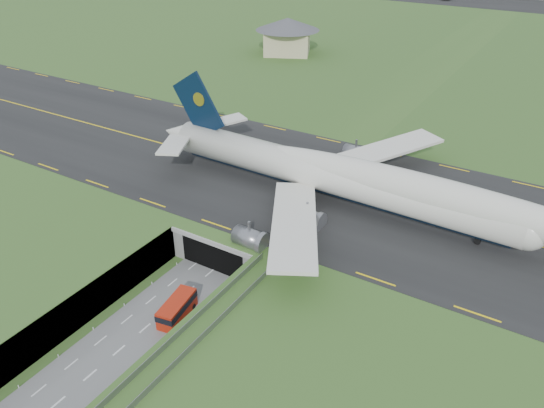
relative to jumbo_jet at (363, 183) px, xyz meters
The scene contains 9 objects.
ground 35.32m from the jumbo_jet, 119.48° to the right, with size 900.00×900.00×0.00m, color #305220.
airfield_deck 34.48m from the jumbo_jet, 119.48° to the right, with size 800.00×800.00×6.00m, color gray.
trench_road 41.70m from the jumbo_jet, 114.21° to the right, with size 12.00×75.00×0.20m, color slate.
taxiway 17.69m from the jumbo_jet, 166.86° to the left, with size 800.00×44.00×0.18m, color black.
tunnel_portal 22.11m from the jumbo_jet, 142.96° to the right, with size 17.00×22.30×6.00m.
guideway 48.93m from the jumbo_jet, 96.48° to the right, with size 3.00×53.00×7.05m.
jumbo_jet is the anchor object (origin of this frame).
shuttle_tram 36.98m from the jumbo_jet, 113.28° to the right, with size 3.94×7.65×2.98m.
service_building 109.88m from the jumbo_jet, 126.65° to the left, with size 29.33×29.33×12.04m.
Camera 1 is at (44.63, -46.62, 52.60)m, focal length 35.00 mm.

